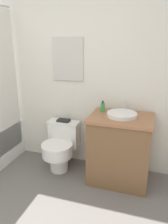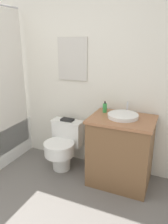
{
  "view_description": "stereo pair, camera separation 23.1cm",
  "coord_description": "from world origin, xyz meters",
  "px_view_note": "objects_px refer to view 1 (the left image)",
  "views": [
    {
      "loc": [
        1.19,
        -0.6,
        1.59
      ],
      "look_at": [
        0.51,
        1.49,
        0.86
      ],
      "focal_mm": 35.0,
      "sensor_mm": 36.0,
      "label": 1
    },
    {
      "loc": [
        1.4,
        -0.52,
        1.59
      ],
      "look_at": [
        0.51,
        1.49,
        0.86
      ],
      "focal_mm": 35.0,
      "sensor_mm": 36.0,
      "label": 2
    }
  ],
  "objects_px": {
    "toilet": "(60,146)",
    "soap_bottle": "(103,107)",
    "sink": "(122,114)",
    "book_on_tank": "(64,120)"
  },
  "relations": [
    {
      "from": "toilet",
      "to": "soap_bottle",
      "type": "relative_size",
      "value": 4.62
    },
    {
      "from": "sink",
      "to": "soap_bottle",
      "type": "relative_size",
      "value": 2.82
    },
    {
      "from": "sink",
      "to": "book_on_tank",
      "type": "xyz_separation_m",
      "value": [
        -0.75,
        0.13,
        -0.2
      ]
    },
    {
      "from": "toilet",
      "to": "book_on_tank",
      "type": "distance_m",
      "value": 0.33
    },
    {
      "from": "sink",
      "to": "soap_bottle",
      "type": "distance_m",
      "value": 0.26
    },
    {
      "from": "soap_bottle",
      "to": "book_on_tank",
      "type": "xyz_separation_m",
      "value": [
        -0.51,
        0.03,
        -0.23
      ]
    },
    {
      "from": "sink",
      "to": "book_on_tank",
      "type": "bearing_deg",
      "value": 170.5
    },
    {
      "from": "sink",
      "to": "soap_bottle",
      "type": "xyz_separation_m",
      "value": [
        -0.24,
        0.09,
        0.03
      ]
    },
    {
      "from": "toilet",
      "to": "soap_bottle",
      "type": "xyz_separation_m",
      "value": [
        0.51,
        0.1,
        0.53
      ]
    },
    {
      "from": "book_on_tank",
      "to": "toilet",
      "type": "bearing_deg",
      "value": -90.0
    }
  ]
}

